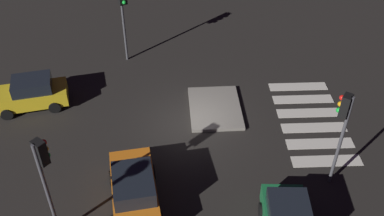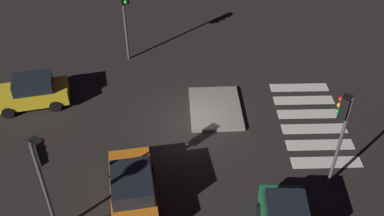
{
  "view_description": "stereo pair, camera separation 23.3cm",
  "coord_description": "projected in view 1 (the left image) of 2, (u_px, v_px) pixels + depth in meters",
  "views": [
    {
      "loc": [
        -16.81,
        0.71,
        14.58
      ],
      "look_at": [
        0.0,
        0.0,
        1.0
      ],
      "focal_mm": 41.5,
      "sensor_mm": 36.0,
      "label": 1
    },
    {
      "loc": [
        -16.82,
        0.47,
        14.58
      ],
      "look_at": [
        0.0,
        0.0,
        1.0
      ],
      "focal_mm": 41.5,
      "sensor_mm": 36.0,
      "label": 2
    }
  ],
  "objects": [
    {
      "name": "ground_plane",
      "position": [
        192.0,
        123.0,
        22.25
      ],
      "size": [
        80.0,
        80.0,
        0.0
      ],
      "primitive_type": "plane",
      "color": "black"
    },
    {
      "name": "traffic_light_west",
      "position": [
        44.0,
        167.0,
        15.1
      ],
      "size": [
        0.53,
        0.54,
        4.67
      ],
      "rotation": [
        0.0,
        0.0,
        -0.72
      ],
      "color": "#47474C",
      "rests_on": "ground"
    },
    {
      "name": "crosswalk_near",
      "position": [
        311.0,
        120.0,
        22.44
      ],
      "size": [
        6.45,
        3.2,
        0.02
      ],
      "color": "silver",
      "rests_on": "ground"
    },
    {
      "name": "car_orange",
      "position": [
        134.0,
        190.0,
        17.75
      ],
      "size": [
        4.29,
        2.4,
        1.79
      ],
      "rotation": [
        0.0,
        0.0,
        0.15
      ],
      "color": "orange",
      "rests_on": "ground"
    },
    {
      "name": "traffic_light_south",
      "position": [
        343.0,
        119.0,
        17.16
      ],
      "size": [
        0.54,
        0.53,
        4.59
      ],
      "rotation": [
        0.0,
        0.0,
        0.96
      ],
      "color": "#47474C",
      "rests_on": "ground"
    },
    {
      "name": "traffic_island",
      "position": [
        215.0,
        108.0,
        23.07
      ],
      "size": [
        3.56,
        2.7,
        0.18
      ],
      "color": "gray",
      "rests_on": "ground"
    },
    {
      "name": "car_yellow",
      "position": [
        30.0,
        93.0,
        22.85
      ],
      "size": [
        2.36,
        4.02,
        1.66
      ],
      "rotation": [
        0.0,
        0.0,
        1.77
      ],
      "color": "gold",
      "rests_on": "ground"
    },
    {
      "name": "traffic_light_north",
      "position": [
        123.0,
        7.0,
        24.6
      ],
      "size": [
        0.53,
        0.54,
        4.64
      ],
      "rotation": [
        0.0,
        0.0,
        -2.6
      ],
      "color": "#47474C",
      "rests_on": "ground"
    }
  ]
}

